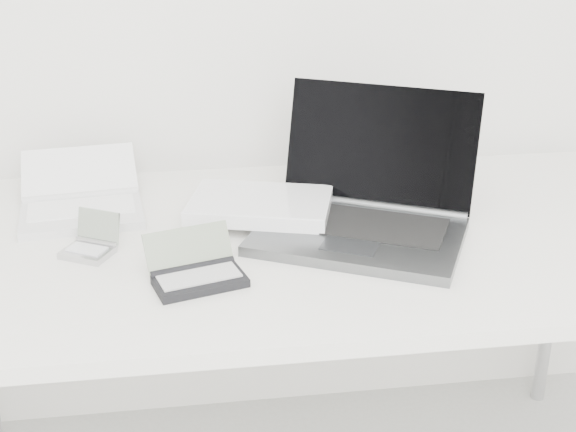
{
  "coord_description": "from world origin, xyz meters",
  "views": [
    {
      "loc": [
        -0.23,
        0.12,
        1.41
      ],
      "look_at": [
        -0.03,
        1.51,
        0.79
      ],
      "focal_mm": 50.0,
      "sensor_mm": 36.0,
      "label": 1
    }
  ],
  "objects": [
    {
      "name": "pda_silver",
      "position": [
        -0.41,
        1.53,
        0.75
      ],
      "size": [
        0.12,
        0.12,
        0.07
      ],
      "rotation": [
        0.0,
        0.0,
        -0.5
      ],
      "color": "#BAB9BE",
      "rests_on": "desk"
    },
    {
      "name": "laptop_large",
      "position": [
        0.07,
        1.58,
        0.77
      ],
      "size": [
        0.61,
        0.49,
        0.26
      ],
      "rotation": [
        0.0,
        0.0,
        -0.46
      ],
      "color": "#5A5C5F",
      "rests_on": "desk"
    },
    {
      "name": "desk",
      "position": [
        0.0,
        1.55,
        0.68
      ],
      "size": [
        1.6,
        0.8,
        0.73
      ],
      "color": "white",
      "rests_on": "ground"
    },
    {
      "name": "netbook_open_white",
      "position": [
        -0.44,
        1.73,
        0.75
      ],
      "size": [
        0.28,
        0.34,
        0.08
      ],
      "rotation": [
        0.0,
        0.0,
        0.11
      ],
      "color": "silver",
      "rests_on": "desk"
    },
    {
      "name": "palmtop_charcoal",
      "position": [
        -0.21,
        1.38,
        0.75
      ],
      "size": [
        0.19,
        0.17,
        0.08
      ],
      "rotation": [
        0.0,
        0.0,
        0.27
      ],
      "color": "black",
      "rests_on": "desk"
    }
  ]
}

